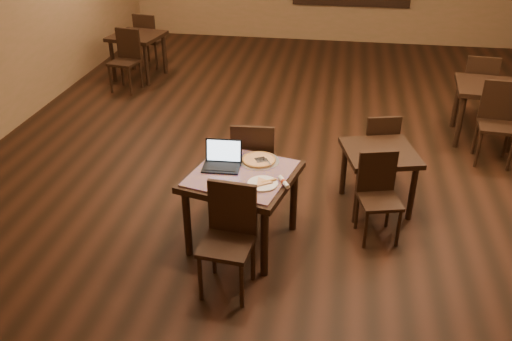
% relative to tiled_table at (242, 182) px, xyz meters
% --- Properties ---
extents(ground, '(10.00, 10.00, 0.00)m').
position_rel_tiled_table_xyz_m(ground, '(0.39, 2.18, -0.66)').
color(ground, black).
rests_on(ground, ground).
extents(tiled_table, '(1.11, 1.11, 0.76)m').
position_rel_tiled_table_xyz_m(tiled_table, '(0.00, 0.00, 0.00)').
color(tiled_table, black).
rests_on(tiled_table, ground).
extents(chair_main_near, '(0.45, 0.45, 0.96)m').
position_rel_tiled_table_xyz_m(chair_main_near, '(0.01, -0.62, -0.12)').
color(chair_main_near, black).
rests_on(chair_main_near, ground).
extents(chair_main_far, '(0.46, 0.46, 0.99)m').
position_rel_tiled_table_xyz_m(chair_main_far, '(0.01, 0.61, -0.10)').
color(chair_main_far, black).
rests_on(chair_main_far, ground).
extents(laptop, '(0.35, 0.28, 0.23)m').
position_rel_tiled_table_xyz_m(laptop, '(-0.20, 0.10, 0.16)').
color(laptop, black).
rests_on(laptop, tiled_table).
extents(plate, '(0.27, 0.27, 0.01)m').
position_rel_tiled_table_xyz_m(plate, '(0.22, -0.18, 0.11)').
color(plate, white).
rests_on(plate, tiled_table).
extents(pizza_slice, '(0.25, 0.25, 0.02)m').
position_rel_tiled_table_xyz_m(pizza_slice, '(0.22, -0.18, 0.13)').
color(pizza_slice, '#F8EBA5').
rests_on(pizza_slice, plate).
extents(pizza_pan, '(0.38, 0.38, 0.01)m').
position_rel_tiled_table_xyz_m(pizza_pan, '(0.12, 0.24, 0.11)').
color(pizza_pan, silver).
rests_on(pizza_pan, tiled_table).
extents(pizza_whole, '(0.32, 0.32, 0.02)m').
position_rel_tiled_table_xyz_m(pizza_whole, '(0.12, 0.24, 0.12)').
color(pizza_whole, '#F8EBA5').
rests_on(pizza_whole, pizza_pan).
extents(spatula, '(0.20, 0.25, 0.01)m').
position_rel_tiled_table_xyz_m(spatula, '(0.14, 0.22, 0.13)').
color(spatula, silver).
rests_on(spatula, pizza_whole).
extents(napkin_roll, '(0.12, 0.18, 0.04)m').
position_rel_tiled_table_xyz_m(napkin_roll, '(0.40, -0.14, 0.12)').
color(napkin_roll, white).
rests_on(napkin_roll, tiled_table).
extents(other_table_a, '(0.87, 0.87, 0.76)m').
position_rel_tiled_table_xyz_m(other_table_a, '(2.71, 2.75, -0.03)').
color(other_table_a, black).
rests_on(other_table_a, ground).
extents(other_table_a_chair_near, '(0.46, 0.46, 0.98)m').
position_rel_tiled_table_xyz_m(other_table_a_chair_near, '(2.71, 2.18, -0.11)').
color(other_table_a_chair_near, black).
rests_on(other_table_a_chair_near, ground).
extents(other_table_a_chair_far, '(0.46, 0.46, 0.98)m').
position_rel_tiled_table_xyz_m(other_table_a_chair_far, '(2.70, 3.32, -0.11)').
color(other_table_a_chair_far, black).
rests_on(other_table_a_chair_far, ground).
extents(other_table_b, '(0.91, 0.91, 0.74)m').
position_rel_tiled_table_xyz_m(other_table_b, '(-2.61, 4.36, -0.04)').
color(other_table_b, black).
rests_on(other_table_b, ground).
extents(other_table_b_chair_near, '(0.48, 0.48, 0.96)m').
position_rel_tiled_table_xyz_m(other_table_b_chair_near, '(-2.60, 3.80, -0.12)').
color(other_table_b_chair_near, black).
rests_on(other_table_b_chair_near, ground).
extents(other_table_b_chair_far, '(0.48, 0.48, 0.96)m').
position_rel_tiled_table_xyz_m(other_table_b_chair_far, '(-2.62, 4.92, -0.12)').
color(other_table_b_chair_far, black).
rests_on(other_table_b_chair_far, ground).
extents(other_table_c, '(0.87, 0.87, 0.66)m').
position_rel_tiled_table_xyz_m(other_table_c, '(1.28, 0.85, -0.11)').
color(other_table_c, black).
rests_on(other_table_c, ground).
extents(other_table_c_chair_near, '(0.45, 0.45, 0.86)m').
position_rel_tiled_table_xyz_m(other_table_c_chair_near, '(1.26, 0.35, -0.18)').
color(other_table_c_chair_near, black).
rests_on(other_table_c_chair_near, ground).
extents(other_table_c_chair_far, '(0.45, 0.45, 0.86)m').
position_rel_tiled_table_xyz_m(other_table_c_chair_far, '(1.29, 1.35, -0.18)').
color(other_table_c_chair_far, black).
rests_on(other_table_c_chair_far, ground).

